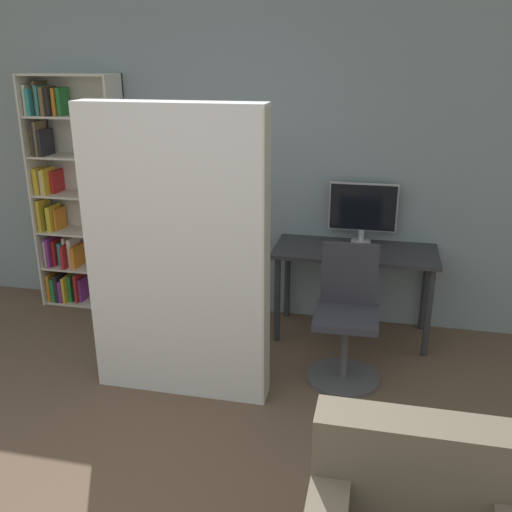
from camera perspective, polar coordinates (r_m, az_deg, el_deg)
The scene contains 6 objects.
wall_back at distance 4.89m, azimuth -0.78°, elevation 9.38°, with size 8.00×0.06×2.70m.
desk at distance 4.62m, azimuth 9.83°, elevation -0.57°, with size 1.28×0.60×0.75m.
monitor at distance 4.70m, azimuth 10.64°, elevation 4.59°, with size 0.55×0.16×0.49m.
office_chair at distance 4.09m, azimuth 8.99°, elevation -6.90°, with size 0.52×0.52×0.96m.
bookshelf at distance 5.40m, azimuth -17.86°, elevation 5.46°, with size 0.81×0.33×2.06m.
mattress_near at distance 3.69m, azimuth -7.85°, elevation -0.11°, with size 1.19×0.21×1.94m.
Camera 1 is at (1.12, -1.36, 2.18)m, focal length 40.00 mm.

